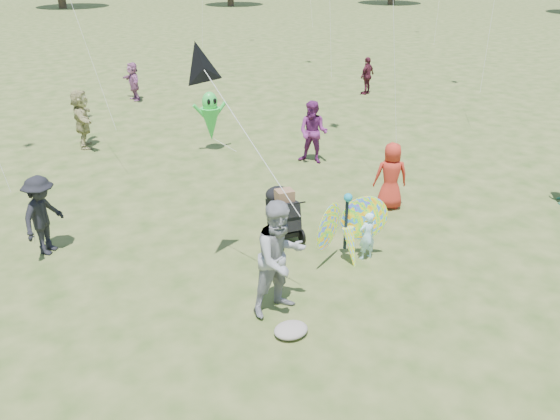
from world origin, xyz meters
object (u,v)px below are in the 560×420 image
at_px(crowd_b, 43,215).
at_px(alien_kite, 211,118).
at_px(butterfly_kite, 348,230).
at_px(crowd_a, 391,176).
at_px(adult_man, 280,258).
at_px(jogging_stroller, 282,210).
at_px(crowd_h, 367,76).
at_px(crowd_e, 313,132).
at_px(crowd_d, 82,119).
at_px(child_girl, 367,236).
at_px(crowd_j, 133,81).

height_order(crowd_b, alien_kite, alien_kite).
bearing_deg(butterfly_kite, crowd_a, 37.10).
relative_size(adult_man, jogging_stroller, 1.78).
xyz_separation_m(crowd_a, butterfly_kite, (-2.18, -1.65, -0.09)).
xyz_separation_m(adult_man, butterfly_kite, (1.78, 0.78, -0.29)).
xyz_separation_m(crowd_h, jogging_stroller, (-8.55, -9.49, -0.13)).
bearing_deg(jogging_stroller, crowd_e, 57.97).
bearing_deg(crowd_a, crowd_b, 13.98).
xyz_separation_m(crowd_a, crowd_h, (5.72, 9.26, -0.03)).
distance_m(crowd_a, crowd_e, 3.33).
xyz_separation_m(crowd_b, crowd_d, (1.60, 6.19, 0.07)).
relative_size(adult_man, crowd_b, 1.23).
distance_m(crowd_b, alien_kite, 6.45).
bearing_deg(crowd_b, child_girl, -78.52).
relative_size(crowd_d, alien_kite, 0.99).
bearing_deg(crowd_d, crowd_h, -74.25).
bearing_deg(crowd_j, child_girl, -2.33).
height_order(child_girl, alien_kite, alien_kite).
distance_m(crowd_b, crowd_j, 11.98).
distance_m(crowd_b, butterfly_kite, 5.77).
bearing_deg(butterfly_kite, crowd_h, 54.09).
relative_size(crowd_d, crowd_e, 1.01).
xyz_separation_m(crowd_b, jogging_stroller, (4.34, -1.48, -0.18)).
distance_m(crowd_h, alien_kite, 8.86).
xyz_separation_m(adult_man, jogging_stroller, (1.14, 2.21, -0.36)).
height_order(adult_man, butterfly_kite, adult_man).
bearing_deg(crowd_h, butterfly_kite, 30.69).
xyz_separation_m(adult_man, crowd_d, (-1.60, 9.88, -0.11)).
bearing_deg(crowd_a, butterfly_kite, 61.01).
xyz_separation_m(crowd_d, alien_kite, (3.27, -1.98, 0.11)).
xyz_separation_m(child_girl, crowd_a, (1.77, 1.68, 0.29)).
relative_size(child_girl, crowd_e, 0.56).
height_order(crowd_a, crowd_h, crowd_a).
relative_size(child_girl, crowd_b, 0.61).
distance_m(crowd_d, butterfly_kite, 9.70).
bearing_deg(crowd_h, crowd_b, 8.47).
bearing_deg(butterfly_kite, alien_kite, 90.86).
bearing_deg(alien_kite, crowd_b, -139.16).
bearing_deg(crowd_a, adult_man, 55.44).
xyz_separation_m(crowd_b, crowd_j, (4.21, 11.22, -0.07)).
height_order(adult_man, crowd_e, adult_man).
xyz_separation_m(crowd_d, crowd_h, (11.28, 1.82, -0.12)).
xyz_separation_m(crowd_a, alien_kite, (-2.28, 5.47, 0.20)).
relative_size(crowd_b, butterfly_kite, 0.91).
bearing_deg(crowd_j, adult_man, -10.96).
bearing_deg(adult_man, crowd_h, 40.39).
bearing_deg(crowd_d, butterfly_kite, -153.01).
bearing_deg(crowd_j, crowd_h, 62.59).
bearing_deg(crowd_h, alien_kite, 1.95).
bearing_deg(crowd_a, crowd_h, -97.81).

